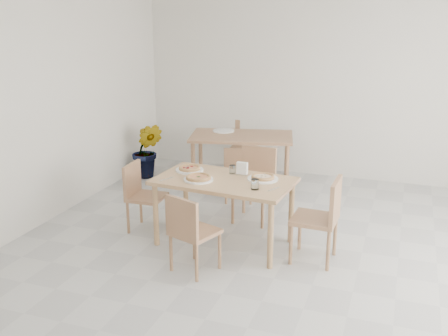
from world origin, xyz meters
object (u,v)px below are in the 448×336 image
(plate_pepperoni, at_px, (190,170))
(potted_plant, at_px, (147,150))
(main_table, at_px, (224,187))
(chair_south, at_px, (190,229))
(pizza_mushroom, at_px, (263,177))
(chair_back_s, at_px, (239,170))
(pizza_pepperoni, at_px, (190,168))
(chair_north, at_px, (256,178))
(tumbler_a, at_px, (255,184))
(second_table, at_px, (242,141))
(plate_empty, at_px, (224,131))
(plate_margherita, at_px, (199,179))
(napkin_holder, at_px, (242,169))
(pizza_margherita, at_px, (198,177))
(chair_west, at_px, (141,192))
(chair_back_n, at_px, (246,141))
(tumbler_b, at_px, (233,169))
(chair_east, at_px, (323,214))
(plate_mushroom, at_px, (263,179))

(plate_pepperoni, distance_m, potted_plant, 2.27)
(main_table, bearing_deg, chair_south, -91.77)
(pizza_mushroom, xyz_separation_m, chair_back_s, (-0.65, 1.18, -0.33))
(pizza_pepperoni, xyz_separation_m, chair_back_s, (0.22, 1.14, -0.33))
(chair_north, relative_size, tumbler_a, 8.40)
(pizza_pepperoni, bearing_deg, second_table, 89.43)
(plate_empty, bearing_deg, plate_margherita, -76.88)
(second_table, bearing_deg, napkin_holder, -85.42)
(pizza_margherita, xyz_separation_m, pizza_pepperoni, (-0.23, 0.28, 0.00))
(pizza_mushroom, height_order, potted_plant, potted_plant)
(pizza_margherita, bearing_deg, chair_back_s, 90.30)
(chair_north, distance_m, chair_west, 1.40)
(plate_pepperoni, distance_m, pizza_pepperoni, 0.02)
(plate_pepperoni, relative_size, potted_plant, 0.37)
(chair_south, height_order, tumbler_a, tumbler_a)
(chair_back_n, bearing_deg, pizza_mushroom, -75.10)
(pizza_mushroom, bearing_deg, chair_back_n, 110.91)
(chair_west, distance_m, second_table, 2.09)
(napkin_holder, distance_m, second_table, 1.93)
(chair_north, bearing_deg, tumbler_a, -71.19)
(main_table, relative_size, chair_back_n, 1.94)
(plate_pepperoni, bearing_deg, tumbler_b, 7.83)
(chair_south, height_order, chair_north, chair_north)
(main_table, distance_m, chair_west, 1.07)
(napkin_holder, bearing_deg, tumbler_a, -54.72)
(tumbler_a, relative_size, tumbler_b, 1.12)
(pizza_margherita, relative_size, potted_plant, 0.33)
(chair_south, relative_size, chair_back_n, 1.02)
(chair_north, distance_m, tumbler_b, 0.67)
(pizza_mushroom, distance_m, plate_empty, 2.38)
(chair_north, relative_size, chair_back_n, 1.13)
(chair_back_n, height_order, plate_empty, chair_back_n)
(chair_west, height_order, plate_pepperoni, chair_west)
(main_table, relative_size, tumbler_a, 14.34)
(chair_west, height_order, pizza_pepperoni, same)
(tumbler_b, bearing_deg, napkin_holder, -9.05)
(chair_east, relative_size, second_table, 0.55)
(main_table, relative_size, plate_pepperoni, 4.83)
(chair_west, xyz_separation_m, chair_back_n, (0.42, 2.77, -0.01))
(chair_south, bearing_deg, chair_back_s, -65.53)
(chair_east, xyz_separation_m, tumbler_a, (-0.68, -0.13, 0.28))
(plate_mushroom, bearing_deg, chair_north, 111.90)
(pizza_mushroom, bearing_deg, tumbler_b, 164.96)
(chair_back_s, bearing_deg, plate_empty, -74.97)
(main_table, distance_m, chair_south, 0.78)
(chair_north, relative_size, plate_margherita, 2.82)
(chair_east, relative_size, napkin_holder, 6.14)
(plate_margherita, distance_m, napkin_holder, 0.51)
(plate_margherita, bearing_deg, pizza_margherita, -26.57)
(pizza_margherita, distance_m, pizza_mushroom, 0.69)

